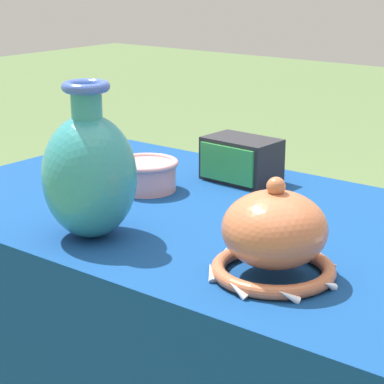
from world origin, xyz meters
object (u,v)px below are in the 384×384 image
(vase_tall_bulbous, at_px, (89,173))
(cup_wide_rose, at_px, (146,174))
(vase_dome_bell, at_px, (274,238))
(mosaic_tile_box, at_px, (241,160))

(vase_tall_bulbous, xyz_separation_m, cup_wide_rose, (-0.10, 0.26, -0.08))
(vase_dome_bell, bearing_deg, vase_tall_bulbous, -172.36)
(vase_dome_bell, distance_m, cup_wide_rose, 0.50)
(vase_tall_bulbous, bearing_deg, cup_wide_rose, 111.53)
(vase_dome_bell, bearing_deg, cup_wide_rose, 154.13)
(vase_dome_bell, xyz_separation_m, mosaic_tile_box, (-0.33, 0.40, -0.02))
(cup_wide_rose, bearing_deg, vase_dome_bell, -25.87)
(vase_dome_bell, height_order, mosaic_tile_box, vase_dome_bell)
(vase_dome_bell, height_order, cup_wide_rose, vase_dome_bell)
(vase_dome_bell, relative_size, cup_wide_rose, 1.50)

